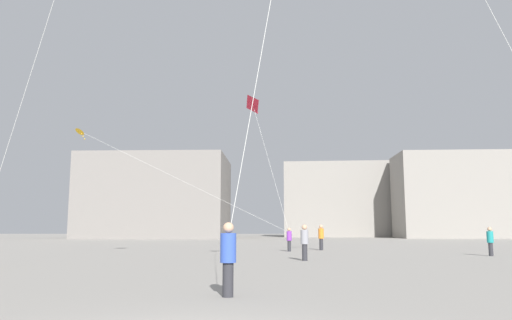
% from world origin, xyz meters
% --- Properties ---
extents(person_in_teal, '(0.36, 0.36, 1.66)m').
position_xyz_m(person_in_teal, '(13.60, 22.40, 0.91)').
color(person_in_teal, '#2D2D33').
rests_on(person_in_teal, ground_plane).
extents(person_in_purple, '(0.35, 0.35, 1.63)m').
position_xyz_m(person_in_purple, '(2.16, 27.67, 0.89)').
color(person_in_purple, '#2D2D33').
rests_on(person_in_purple, ground_plane).
extents(person_in_orange, '(0.41, 0.41, 1.86)m').
position_xyz_m(person_in_orange, '(4.58, 29.86, 1.02)').
color(person_in_orange, '#2D2D33').
rests_on(person_in_orange, ground_plane).
extents(person_in_blue, '(0.37, 0.37, 1.70)m').
position_xyz_m(person_in_blue, '(0.06, 4.91, 0.93)').
color(person_in_blue, '#2D2D33').
rests_on(person_in_blue, ground_plane).
extents(person_in_grey, '(0.38, 0.38, 1.76)m').
position_xyz_m(person_in_grey, '(2.61, 17.78, 0.97)').
color(person_in_grey, '#2D2D33').
rests_on(person_in_grey, ground_plane).
extents(kite_amber_diamond, '(16.93, 3.60, 8.20)m').
position_xyz_m(kite_amber_diamond, '(-13.66, 30.65, 8.93)').
color(kite_amber_diamond, yellow).
extents(kite_crimson_delta, '(3.29, 3.06, 10.26)m').
position_xyz_m(kite_crimson_delta, '(-0.42, 29.76, 10.94)').
color(kite_crimson_delta, red).
extents(building_left_hall, '(23.82, 17.49, 13.82)m').
position_xyz_m(building_left_hall, '(-19.00, 76.73, 6.91)').
color(building_left_hall, gray).
rests_on(building_left_hall, ground_plane).
extents(building_centre_hall, '(28.03, 18.99, 14.33)m').
position_xyz_m(building_centre_hall, '(17.00, 93.30, 7.16)').
color(building_centre_hall, gray).
rests_on(building_centre_hall, ground_plane).
extents(building_right_hall, '(25.37, 10.67, 14.40)m').
position_xyz_m(building_right_hall, '(35.00, 77.88, 7.20)').
color(building_right_hall, gray).
rests_on(building_right_hall, ground_plane).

